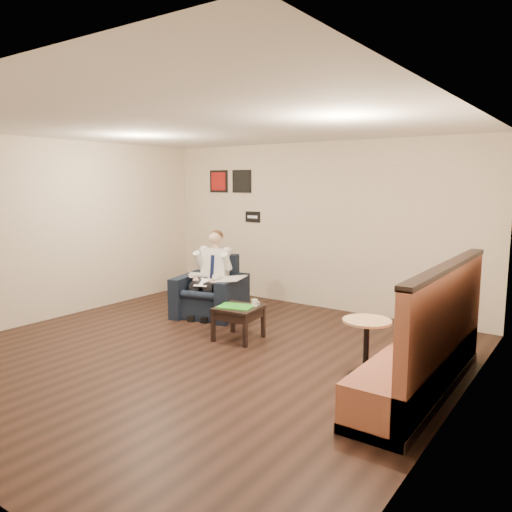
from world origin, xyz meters
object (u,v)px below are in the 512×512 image
Objects in this scene: coffee_mug at (255,303)px; side_table at (239,323)px; green_folder at (236,306)px; smartphone at (248,304)px; banquette at (420,329)px; cafe_table at (366,349)px; armchair at (210,286)px; seated_man at (206,277)px.

side_table is at bearing -140.22° from coffee_mug.
green_folder is 3.21× the size of smartphone.
smartphone is at bearing 72.12° from green_folder.
banquette is 0.67m from cafe_table.
smartphone is 1.98m from cafe_table.
armchair is 2.14× the size of green_folder.
side_table is 0.35m from coffee_mug.
seated_man is 1.25m from green_folder.
seated_man reaches higher than green_folder.
green_folder is 0.70× the size of cafe_table.
cafe_table is (-0.58, 0.02, -0.34)m from banquette.
armchair is 1.33m from green_folder.
seated_man is at bearing 150.99° from side_table.
armchair is 6.89× the size of smartphone.
coffee_mug reaches higher than smartphone.
armchair is 1.29m from smartphone.
coffee_mug is 1.85m from cafe_table.
seated_man is at bearing 166.00° from banquette.
coffee_mug is (0.17, 0.14, 0.28)m from side_table.
banquette is at bearing -2.41° from cafe_table.
green_folder is 4.74× the size of coffee_mug.
smartphone is at bearing 169.45° from banquette.
cafe_table is at bearing -13.09° from coffee_mug.
green_folder is (1.07, -0.63, -0.19)m from seated_man.
seated_man is 2.84× the size of green_folder.
smartphone is at bearing 78.73° from side_table.
banquette is at bearing -6.13° from green_folder.
armchair is at bearing 147.08° from side_table.
green_folder is at bearing -140.22° from coffee_mug.
coffee_mug is 0.04× the size of banquette.
green_folder is (-0.03, -0.02, 0.24)m from side_table.
green_folder is 0.20m from smartphone.
green_folder is at bearing -44.38° from seated_man.
coffee_mug is 0.68× the size of smartphone.
seated_man reaches higher than cafe_table.
green_folder reaches higher than side_table.
green_folder is 2.59m from banquette.
armchair is at bearing 90.00° from seated_man.
cafe_table is (3.08, -1.00, -0.15)m from armchair.
armchair is 1.36m from side_table.
seated_man reaches higher than armchair.
coffee_mug is at bearing 39.78° from green_folder.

